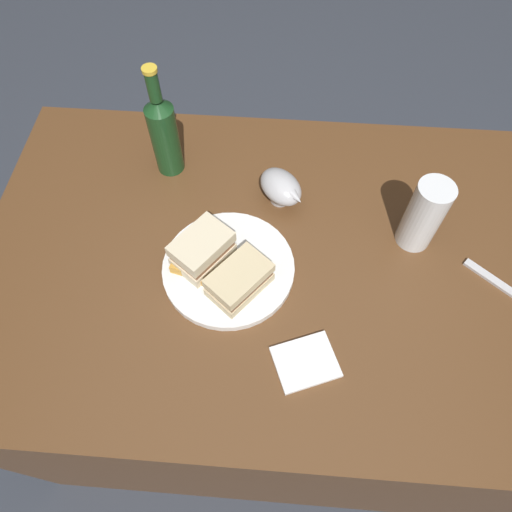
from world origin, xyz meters
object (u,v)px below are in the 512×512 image
(sandwich_half_right, at_px, (239,280))
(gravy_boat, at_px, (281,187))
(fork, at_px, (505,288))
(cider_bottle, at_px, (164,133))
(plate, at_px, (229,268))
(pint_glass, at_px, (422,219))
(sandwich_half_left, at_px, (202,250))
(napkin, at_px, (305,362))

(sandwich_half_right, relative_size, gravy_boat, 1.08)
(sandwich_half_right, relative_size, fork, 0.78)
(sandwich_half_right, height_order, cider_bottle, cider_bottle)
(plate, distance_m, fork, 0.55)
(pint_glass, height_order, cider_bottle, cider_bottle)
(sandwich_half_left, xyz_separation_m, gravy_boat, (0.15, 0.17, -0.01))
(plate, bearing_deg, cider_bottle, 121.43)
(sandwich_half_left, relative_size, gravy_boat, 1.07)
(gravy_boat, distance_m, napkin, 0.38)
(plate, bearing_deg, fork, -0.26)
(plate, bearing_deg, gravy_boat, 62.89)
(fork, bearing_deg, cider_bottle, -161.11)
(cider_bottle, bearing_deg, sandwich_half_right, -58.64)
(sandwich_half_right, bearing_deg, sandwich_half_left, 143.22)
(sandwich_half_left, height_order, napkin, sandwich_half_left)
(fork, bearing_deg, napkin, -115.83)
(pint_glass, height_order, napkin, pint_glass)
(sandwich_half_left, relative_size, fork, 0.77)
(plate, distance_m, pint_glass, 0.40)
(plate, height_order, fork, plate)
(fork, bearing_deg, sandwich_half_right, -135.79)
(napkin, bearing_deg, fork, 24.62)
(pint_glass, distance_m, gravy_boat, 0.30)
(plate, xyz_separation_m, gravy_boat, (0.10, 0.19, 0.04))
(pint_glass, distance_m, napkin, 0.37)
(sandwich_half_left, xyz_separation_m, sandwich_half_right, (0.08, -0.06, -0.01))
(pint_glass, height_order, fork, pint_glass)
(sandwich_half_right, bearing_deg, cider_bottle, 121.36)
(sandwich_half_right, bearing_deg, napkin, -46.02)
(napkin, bearing_deg, sandwich_half_left, 137.11)
(sandwich_half_right, distance_m, cider_bottle, 0.37)
(pint_glass, bearing_deg, cider_bottle, 163.45)
(sandwich_half_left, height_order, cider_bottle, cider_bottle)
(sandwich_half_right, bearing_deg, pint_glass, 23.21)
(pint_glass, bearing_deg, sandwich_half_right, -156.79)
(sandwich_half_left, distance_m, gravy_boat, 0.23)
(plate, bearing_deg, sandwich_half_left, 165.48)
(sandwich_half_left, relative_size, cider_bottle, 0.52)
(sandwich_half_left, bearing_deg, fork, -1.49)
(plate, height_order, gravy_boat, gravy_boat)
(sandwich_half_left, bearing_deg, cider_bottle, 113.84)
(sandwich_half_right, xyz_separation_m, fork, (0.52, 0.04, -0.04))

